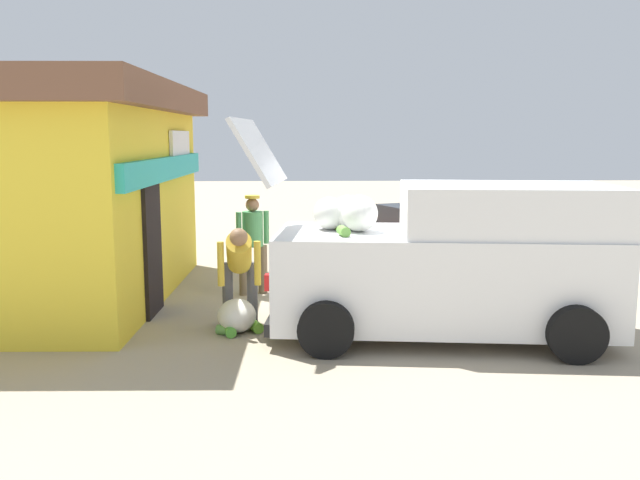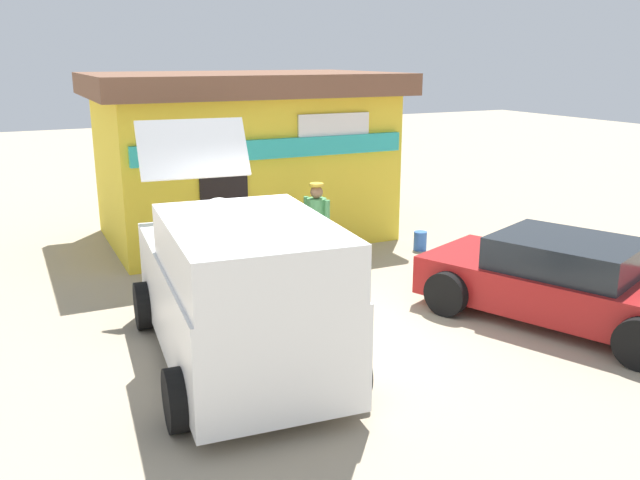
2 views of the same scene
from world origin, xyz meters
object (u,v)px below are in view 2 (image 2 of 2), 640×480
object	(u,v)px
parked_sedan	(564,281)
vendor_standing	(317,223)
customer_bending	(204,239)
paint_bucket	(420,241)
delivery_van	(237,288)
unloaded_banana_pile	(196,280)
storefront_bar	(243,154)

from	to	relation	value
parked_sedan	vendor_standing	distance (m)	4.21
vendor_standing	customer_bending	world-z (taller)	vendor_standing
customer_bending	parked_sedan	bearing A→B (deg)	-39.54
vendor_standing	customer_bending	size ratio (longest dim) A/B	1.15
vendor_standing	paint_bucket	bearing A→B (deg)	10.75
delivery_van	unloaded_banana_pile	world-z (taller)	delivery_van
delivery_van	unloaded_banana_pile	size ratio (longest dim) A/B	6.79
vendor_standing	paint_bucket	distance (m)	2.70
delivery_van	unloaded_banana_pile	distance (m)	2.96
unloaded_banana_pile	paint_bucket	distance (m)	4.75
paint_bucket	unloaded_banana_pile	bearing A→B (deg)	-175.06
delivery_van	parked_sedan	world-z (taller)	delivery_van
delivery_van	vendor_standing	bearing A→B (deg)	48.26
parked_sedan	unloaded_banana_pile	bearing A→B (deg)	141.23
customer_bending	storefront_bar	bearing A→B (deg)	59.16
delivery_van	unloaded_banana_pile	bearing A→B (deg)	84.35
customer_bending	delivery_van	bearing A→B (deg)	-98.80
vendor_standing	unloaded_banana_pile	xyz separation A→B (m)	(-2.18, 0.08, -0.75)
vendor_standing	parked_sedan	bearing A→B (deg)	-56.93
storefront_bar	unloaded_banana_pile	bearing A→B (deg)	-123.12
storefront_bar	customer_bending	bearing A→B (deg)	-120.84
storefront_bar	unloaded_banana_pile	world-z (taller)	storefront_bar
unloaded_banana_pile	paint_bucket	world-z (taller)	unloaded_banana_pile
vendor_standing	customer_bending	distance (m)	2.03
storefront_bar	vendor_standing	xyz separation A→B (m)	(0.17, -3.16, -0.82)
unloaded_banana_pile	paint_bucket	bearing A→B (deg)	4.94
paint_bucket	customer_bending	bearing A→B (deg)	-174.55
vendor_standing	delivery_van	bearing A→B (deg)	-131.74
delivery_van	vendor_standing	xyz separation A→B (m)	(2.46, 2.76, -0.06)
parked_sedan	paint_bucket	xyz separation A→B (m)	(0.26, 4.00, -0.40)
storefront_bar	paint_bucket	distance (m)	4.13
storefront_bar	unloaded_banana_pile	xyz separation A→B (m)	(-2.01, -3.09, -1.57)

